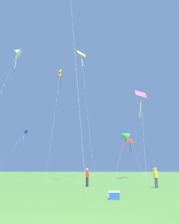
{
  "coord_description": "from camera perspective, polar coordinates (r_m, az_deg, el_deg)",
  "views": [
    {
      "loc": [
        1.31,
        -4.95,
        1.59
      ],
      "look_at": [
        -2.56,
        30.96,
        10.95
      ],
      "focal_mm": 35.93,
      "sensor_mm": 36.0,
      "label": 1
    }
  ],
  "objects": [
    {
      "name": "kite_orange_box",
      "position": [
        46.03,
        -7.42,
        9.46
      ],
      "size": [
        0.92,
        5.3,
        21.21
      ],
      "color": "orange",
      "rests_on": "ground_plane"
    },
    {
      "name": "kite_pink_low",
      "position": [
        39.46,
        12.88,
        2.96
      ],
      "size": [
        2.02,
        9.0,
        15.17
      ],
      "color": "pink",
      "rests_on": "ground_plane"
    },
    {
      "name": "kite_blue_delta",
      "position": [
        42.9,
        -16.15,
        -4.7
      ],
      "size": [
        1.22,
        9.32,
        9.05
      ],
      "color": "blue",
      "rests_on": "ground_plane"
    },
    {
      "name": "person_far_back",
      "position": [
        22.95,
        -0.6,
        -15.84
      ],
      "size": [
        0.52,
        0.39,
        1.76
      ],
      "color": "black",
      "rests_on": "ground_plane"
    },
    {
      "name": "kite_green_small",
      "position": [
        38.35,
        8.96,
        -5.88
      ],
      "size": [
        3.03,
        12.6,
        8.2
      ],
      "color": "green",
      "rests_on": "ground_plane"
    },
    {
      "name": "picnic_cooler",
      "position": [
        13.34,
        6.38,
        -20.3
      ],
      "size": [
        0.6,
        0.4,
        0.44
      ],
      "color": "#2351B2",
      "rests_on": "ground_plane"
    },
    {
      "name": "kite_red_high",
      "position": [
        49.3,
        10.38,
        -7.68
      ],
      "size": [
        2.09,
        12.19,
        8.36
      ],
      "color": "red",
      "rests_on": "ground_plane"
    },
    {
      "name": "kite_yellow_diamond",
      "position": [
        48.43,
        -1.99,
        13.63
      ],
      "size": [
        4.12,
        6.19,
        26.42
      ],
      "color": "yellow",
      "rests_on": "ground_plane"
    },
    {
      "name": "person_in_red_shirt",
      "position": [
        22.47,
        16.5,
        -15.22
      ],
      "size": [
        0.55,
        0.36,
        1.81
      ],
      "color": "#2D3351",
      "rests_on": "ground_plane"
    },
    {
      "name": "kite_white_distant",
      "position": [
        47.72,
        -17.98,
        14.37
      ],
      "size": [
        2.01,
        10.11,
        25.06
      ],
      "color": "white",
      "rests_on": "ground_plane"
    }
  ]
}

